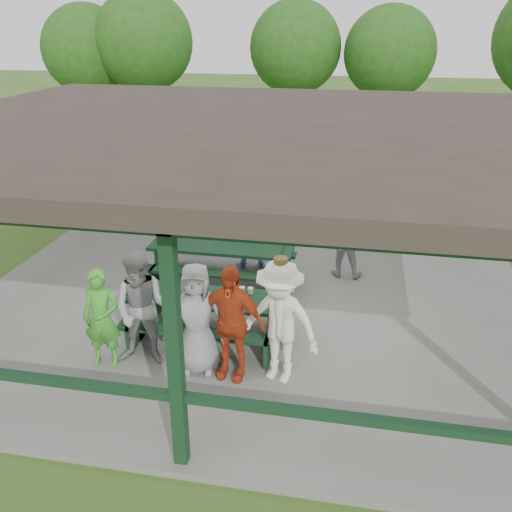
% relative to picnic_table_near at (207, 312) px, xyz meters
% --- Properties ---
extents(ground, '(90.00, 90.00, 0.00)m').
position_rel_picnic_table_near_xyz_m(ground, '(0.41, 1.20, -0.57)').
color(ground, '#36551A').
rests_on(ground, ground).
extents(concrete_slab, '(10.00, 8.00, 0.10)m').
position_rel_picnic_table_near_xyz_m(concrete_slab, '(0.41, 1.20, -0.52)').
color(concrete_slab, slate).
rests_on(concrete_slab, ground).
extents(pavilion_structure, '(10.60, 8.60, 3.24)m').
position_rel_picnic_table_near_xyz_m(pavilion_structure, '(0.41, 1.20, 2.60)').
color(pavilion_structure, black).
rests_on(pavilion_structure, concrete_slab).
extents(picnic_table_near, '(2.46, 1.39, 0.75)m').
position_rel_picnic_table_near_xyz_m(picnic_table_near, '(0.00, 0.00, 0.00)').
color(picnic_table_near, black).
rests_on(picnic_table_near, concrete_slab).
extents(picnic_table_far, '(2.72, 1.39, 0.75)m').
position_rel_picnic_table_near_xyz_m(picnic_table_far, '(-0.27, 2.00, 0.01)').
color(picnic_table_far, black).
rests_on(picnic_table_far, concrete_slab).
extents(table_setting, '(2.41, 0.45, 0.10)m').
position_rel_picnic_table_near_xyz_m(table_setting, '(0.16, 0.04, 0.31)').
color(table_setting, white).
rests_on(table_setting, picnic_table_near).
extents(contestant_green, '(0.58, 0.42, 1.50)m').
position_rel_picnic_table_near_xyz_m(contestant_green, '(-1.29, -0.95, 0.28)').
color(contestant_green, green).
rests_on(contestant_green, concrete_slab).
extents(contestant_grey_left, '(0.89, 0.72, 1.74)m').
position_rel_picnic_table_near_xyz_m(contestant_grey_left, '(-0.72, -0.80, 0.40)').
color(contestant_grey_left, gray).
rests_on(contestant_grey_left, concrete_slab).
extents(contestant_grey_mid, '(0.87, 0.63, 1.66)m').
position_rel_picnic_table_near_xyz_m(contestant_grey_mid, '(0.10, -0.84, 0.36)').
color(contestant_grey_mid, gray).
rests_on(contestant_grey_mid, concrete_slab).
extents(contestant_red, '(1.05, 0.55, 1.71)m').
position_rel_picnic_table_near_xyz_m(contestant_red, '(0.59, -0.89, 0.38)').
color(contestant_red, '#B93A19').
rests_on(contestant_red, concrete_slab).
extents(contestant_white_fedora, '(1.31, 0.97, 1.86)m').
position_rel_picnic_table_near_xyz_m(contestant_white_fedora, '(1.26, -0.84, 0.43)').
color(contestant_white_fedora, white).
rests_on(contestant_white_fedora, concrete_slab).
extents(spectator_lblue, '(1.60, 0.85, 1.65)m').
position_rel_picnic_table_near_xyz_m(spectator_lblue, '(0.15, 2.84, 0.35)').
color(spectator_lblue, '#98C0EB').
rests_on(spectator_lblue, concrete_slab).
extents(spectator_blue, '(0.85, 0.72, 1.98)m').
position_rel_picnic_table_near_xyz_m(spectator_blue, '(-1.25, 3.35, 0.52)').
color(spectator_blue, '#386392').
rests_on(spectator_blue, concrete_slab).
extents(spectator_grey, '(0.80, 0.64, 1.59)m').
position_rel_picnic_table_near_xyz_m(spectator_grey, '(2.00, 2.76, 0.32)').
color(spectator_grey, gray).
rests_on(spectator_grey, concrete_slab).
extents(pickup_truck, '(5.97, 3.99, 1.52)m').
position_rel_picnic_table_near_xyz_m(pickup_truck, '(3.86, 10.05, 0.19)').
color(pickup_truck, silver).
rests_on(pickup_truck, ground).
extents(farm_trailer, '(3.89, 2.37, 1.36)m').
position_rel_picnic_table_near_xyz_m(farm_trailer, '(-2.61, 8.85, 0.10)').
color(farm_trailer, navy).
rests_on(farm_trailer, ground).
extents(tree_far_left, '(3.77, 3.77, 5.89)m').
position_rel_picnic_table_near_xyz_m(tree_far_left, '(-6.32, 14.03, 3.42)').
color(tree_far_left, '#312213').
rests_on(tree_far_left, ground).
extents(tree_left, '(3.56, 3.56, 5.56)m').
position_rel_picnic_table_near_xyz_m(tree_left, '(-0.59, 15.33, 3.19)').
color(tree_left, '#312213').
rests_on(tree_left, ground).
extents(tree_mid, '(3.43, 3.43, 5.35)m').
position_rel_picnic_table_near_xyz_m(tree_mid, '(3.00, 15.06, 3.05)').
color(tree_mid, '#312213').
rests_on(tree_mid, ground).
extents(tree_edge_left, '(3.47, 3.47, 5.42)m').
position_rel_picnic_table_near_xyz_m(tree_edge_left, '(-8.69, 13.99, 3.10)').
color(tree_edge_left, '#312213').
rests_on(tree_edge_left, ground).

